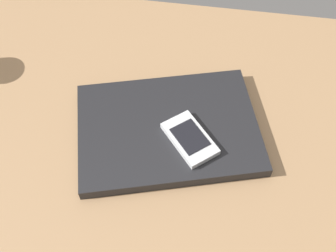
{
  "coord_description": "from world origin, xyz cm",
  "views": [
    {
      "loc": [
        11.43,
        -42.96,
        68.22
      ],
      "look_at": [
        4.61,
        1.11,
        5.0
      ],
      "focal_mm": 43.41,
      "sensor_mm": 36.0,
      "label": 1
    }
  ],
  "objects": [
    {
      "name": "laptop_closed",
      "position": [
        4.61,
        1.11,
        4.16
      ],
      "size": [
        39.59,
        33.03,
        2.33
      ],
      "primitive_type": "cube",
      "rotation": [
        0.0,
        0.0,
        0.29
      ],
      "color": "black",
      "rests_on": "desk_surface"
    },
    {
      "name": "desk_surface",
      "position": [
        0.0,
        0.0,
        1.5
      ],
      "size": [
        120.0,
        80.0,
        3.0
      ],
      "primitive_type": "cube",
      "color": "#9E7751",
      "rests_on": "ground"
    },
    {
      "name": "cell_phone_on_laptop",
      "position": [
        9.09,
        -1.74,
        5.96
      ],
      "size": [
        11.68,
        12.21,
        1.33
      ],
      "color": "silver",
      "rests_on": "laptop_closed"
    }
  ]
}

